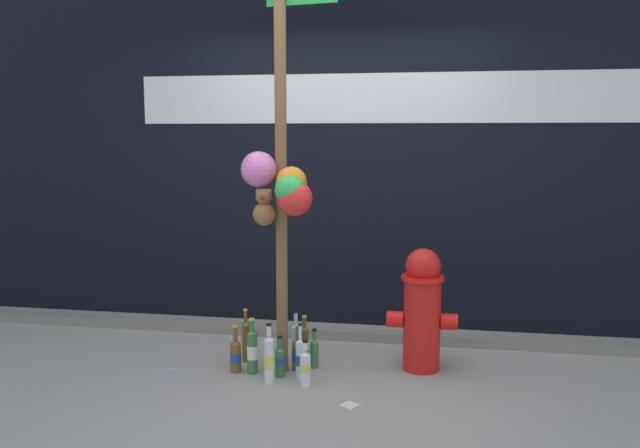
{
  "coord_description": "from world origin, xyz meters",
  "views": [
    {
      "loc": [
        0.77,
        -4.02,
        1.64
      ],
      "look_at": [
        0.01,
        0.25,
        1.04
      ],
      "focal_mm": 36.9,
      "sensor_mm": 36.0,
      "label": 1
    }
  ],
  "objects": [
    {
      "name": "ground_plane",
      "position": [
        0.0,
        0.0,
        0.0
      ],
      "size": [
        14.0,
        14.0,
        0.0
      ],
      "primitive_type": "plane",
      "color": "gray"
    },
    {
      "name": "building_wall",
      "position": [
        0.0,
        1.55,
        1.93
      ],
      "size": [
        10.0,
        0.21,
        3.87
      ],
      "color": "black",
      "rests_on": "ground_plane"
    },
    {
      "name": "curb_strip",
      "position": [
        0.0,
        1.02,
        0.04
      ],
      "size": [
        8.0,
        0.12,
        0.08
      ],
      "primitive_type": "cube",
      "color": "slate",
      "rests_on": "ground_plane"
    },
    {
      "name": "memorial_post",
      "position": [
        -0.24,
        0.18,
        1.56
      ],
      "size": [
        0.64,
        0.37,
        2.88
      ],
      "color": "brown",
      "rests_on": "ground_plane"
    },
    {
      "name": "fire_hydrant",
      "position": [
        0.7,
        0.45,
        0.43
      ],
      "size": [
        0.49,
        0.29,
        0.86
      ],
      "color": "red",
      "rests_on": "ground_plane"
    },
    {
      "name": "bottle_0",
      "position": [
        -0.05,
        0.36,
        0.11
      ],
      "size": [
        0.06,
        0.06,
        0.28
      ],
      "color": "#337038",
      "rests_on": "ground_plane"
    },
    {
      "name": "bottle_1",
      "position": [
        -0.56,
        0.17,
        0.12
      ],
      "size": [
        0.08,
        0.08,
        0.33
      ],
      "color": "brown",
      "rests_on": "ground_plane"
    },
    {
      "name": "bottle_2",
      "position": [
        -0.1,
        0.14,
        0.14
      ],
      "size": [
        0.06,
        0.06,
        0.38
      ],
      "color": "#B2DBEA",
      "rests_on": "ground_plane"
    },
    {
      "name": "bottle_3",
      "position": [
        -0.55,
        0.39,
        0.16
      ],
      "size": [
        0.06,
        0.06,
        0.39
      ],
      "color": "brown",
      "rests_on": "ground_plane"
    },
    {
      "name": "bottle_4",
      "position": [
        -0.19,
        0.44,
        0.15
      ],
      "size": [
        0.06,
        0.06,
        0.38
      ],
      "color": "#93CCE0",
      "rests_on": "ground_plane"
    },
    {
      "name": "bottle_5",
      "position": [
        -0.44,
        0.17,
        0.16
      ],
      "size": [
        0.07,
        0.07,
        0.39
      ],
      "color": "#337038",
      "rests_on": "ground_plane"
    },
    {
      "name": "bottle_6",
      "position": [
        -0.15,
        0.52,
        0.13
      ],
      "size": [
        0.06,
        0.06,
        0.32
      ],
      "color": "brown",
      "rests_on": "ground_plane"
    },
    {
      "name": "bottle_7",
      "position": [
        -0.24,
        0.13,
        0.11
      ],
      "size": [
        0.07,
        0.07,
        0.29
      ],
      "color": "#337038",
      "rests_on": "ground_plane"
    },
    {
      "name": "bottle_8",
      "position": [
        -0.29,
        0.03,
        0.16
      ],
      "size": [
        0.07,
        0.07,
        0.4
      ],
      "color": "silver",
      "rests_on": "ground_plane"
    },
    {
      "name": "bottle_9",
      "position": [
        -0.15,
        0.29,
        0.12
      ],
      "size": [
        0.08,
        0.08,
        0.33
      ],
      "color": "brown",
      "rests_on": "ground_plane"
    },
    {
      "name": "bottle_10",
      "position": [
        -0.04,
        0.01,
        0.13
      ],
      "size": [
        0.07,
        0.07,
        0.31
      ],
      "color": "silver",
      "rests_on": "ground_plane"
    },
    {
      "name": "litter_0",
      "position": [
        0.29,
        -0.25,
        0.0
      ],
      "size": [
        0.13,
        0.12,
        0.01
      ],
      "primitive_type": "cube",
      "rotation": [
        0.0,
        0.0,
        2.56
      ],
      "color": "silver",
      "rests_on": "ground_plane"
    },
    {
      "name": "litter_1",
      "position": [
        -1.0,
        0.13,
        0.0
      ],
      "size": [
        0.1,
        0.1,
        0.01
      ],
      "primitive_type": "cube",
      "rotation": [
        0.0,
        0.0,
        2.53
      ],
      "color": "#8C99B2",
      "rests_on": "ground_plane"
    }
  ]
}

